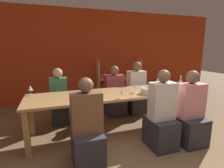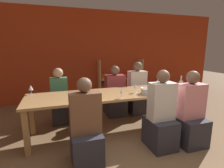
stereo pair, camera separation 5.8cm
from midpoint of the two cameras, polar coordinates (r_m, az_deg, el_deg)
The scene contains 18 objects.
wall_back_red at distance 5.47m, azimuth -7.15°, elevation 9.20°, with size 8.80×0.06×2.70m.
shelf_unit at distance 5.63m, azimuth 1.91°, elevation -0.24°, with size 1.45×0.30×1.22m.
dining_table at distance 3.26m, azimuth 0.08°, elevation -4.21°, with size 3.09×0.88×0.76m.
mixing_bowl at distance 3.26m, azimuth 11.10°, elevation -2.13°, with size 0.26×0.26×0.10m.
wine_bottle_green at distance 3.11m, azimuth -8.71°, elevation -1.52°, with size 0.08×0.08×0.29m.
wine_bottle_dark at distance 3.53m, azimuth 20.94°, elevation -0.42°, with size 0.08×0.08×0.31m.
wine_glass_white_a at distance 4.03m, azimuth 15.54°, elevation 1.18°, with size 0.06×0.06×0.17m.
wine_glass_red_a at distance 3.43m, azimuth -25.58°, elevation -1.21°, with size 0.08×0.08×0.17m.
wine_glass_red_b at distance 2.90m, azimuth 2.74°, elevation -2.45°, with size 0.07×0.07×0.15m.
wine_glass_red_c at distance 3.28m, azimuth 7.21°, elevation -0.72°, with size 0.07×0.07×0.17m.
wine_glass_red_d at distance 3.99m, azimuth 14.25°, elevation 1.40°, with size 0.07×0.07×0.19m.
wine_glass_red_e at distance 2.79m, azimuth -5.16°, elevation -3.23°, with size 0.08×0.08×0.15m.
person_near_a at distance 2.93m, azimuth 15.17°, elevation -11.13°, with size 0.39×0.49×1.26m.
person_far_a at distance 4.35m, azimuth 7.46°, elevation -3.29°, with size 0.43×0.53×1.26m.
person_near_b at distance 2.48m, azimuth -8.78°, elevation -15.74°, with size 0.40×0.50×1.21m.
person_far_b at distance 3.89m, azimuth -17.23°, elevation -5.81°, with size 0.35×0.43×1.18m.
person_near_c at distance 3.21m, azimuth 23.36°, elevation -9.94°, with size 0.43×0.54×1.23m.
person_far_c at distance 4.20m, azimuth 0.33°, elevation -4.28°, with size 0.45×0.56×1.18m.
Camera 1 is at (-1.19, -1.50, 1.57)m, focal length 28.00 mm.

